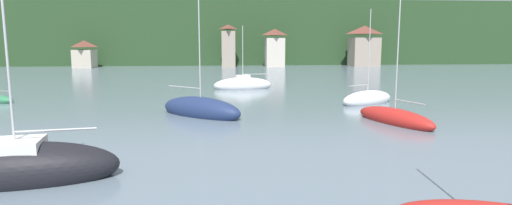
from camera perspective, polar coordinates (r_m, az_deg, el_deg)
name	(u,v)px	position (r m, az deg, el deg)	size (l,w,h in m)	color
wooded_hillside	(229,38)	(128.87, -3.76, 8.83)	(352.00, 45.25, 30.20)	#264223
shore_building_west	(85,54)	(102.79, -22.46, 6.11)	(4.43, 5.58, 6.17)	#BCB29E
shore_building_westcentral	(228,46)	(98.16, -3.83, 7.70)	(3.27, 5.80, 9.84)	gray
shore_building_central	(275,48)	(98.48, 2.58, 7.42)	(4.49, 4.74, 8.86)	beige
shore_building_eastcentral	(364,47)	(104.15, 14.61, 7.44)	(6.67, 6.02, 9.69)	gray
sailboat_mid_1	(395,118)	(32.48, 18.47, -2.05)	(4.42, 7.65, 9.46)	red
sailboat_far_2	(201,110)	(34.02, -7.60, -0.99)	(7.69, 7.07, 11.27)	navy
sailboat_far_4	(367,99)	(41.87, 15.03, 0.43)	(6.64, 5.09, 9.50)	white
sailboat_mid_8	(17,168)	(20.81, -29.98, -7.84)	(8.82, 4.12, 10.20)	black
sailboat_far_11	(243,85)	(53.12, -1.81, 2.46)	(7.75, 3.58, 8.46)	white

